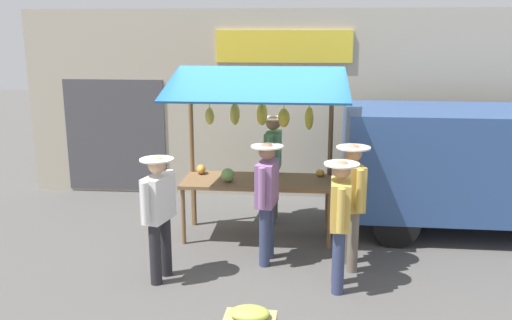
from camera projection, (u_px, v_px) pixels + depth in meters
name	position (u px, v px, depth m)	size (l,w,h in m)	color
ground_plane	(258.00, 236.00, 8.06)	(40.00, 40.00, 0.00)	#514F4C
street_backdrop	(265.00, 105.00, 9.79)	(9.00, 0.30, 3.40)	#B2A893
market_stall	(257.00, 135.00, 7.73)	(2.50, 1.46, 2.50)	brown
vendor_with_sunhat	(273.00, 159.00, 8.53)	(0.45, 0.72, 1.72)	#726656
shopper_in_grey_tee	(267.00, 193.00, 6.94)	(0.42, 0.69, 1.62)	navy
shopper_in_striped_shirt	(340.00, 215.00, 6.20)	(0.41, 0.68, 1.58)	navy
shopper_with_shopping_bag	(351.00, 196.00, 6.77)	(0.42, 0.69, 1.64)	#726656
shopper_with_ponytail	(159.00, 209.00, 6.44)	(0.41, 0.66, 1.57)	#232328
parked_van	(481.00, 159.00, 8.08)	(4.43, 1.92, 1.88)	#2D4C84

